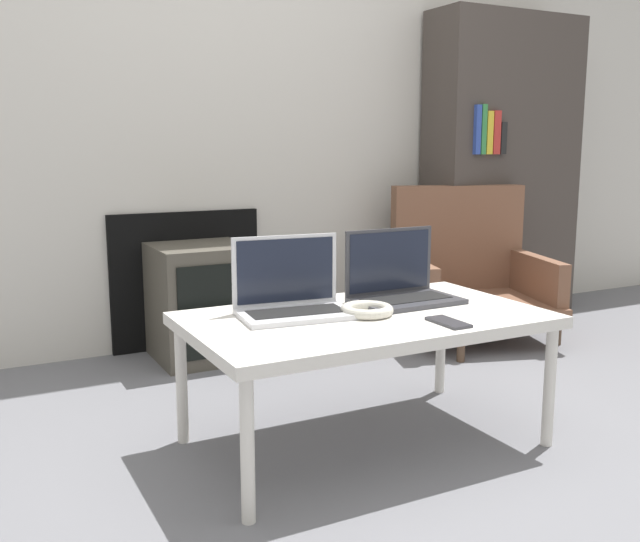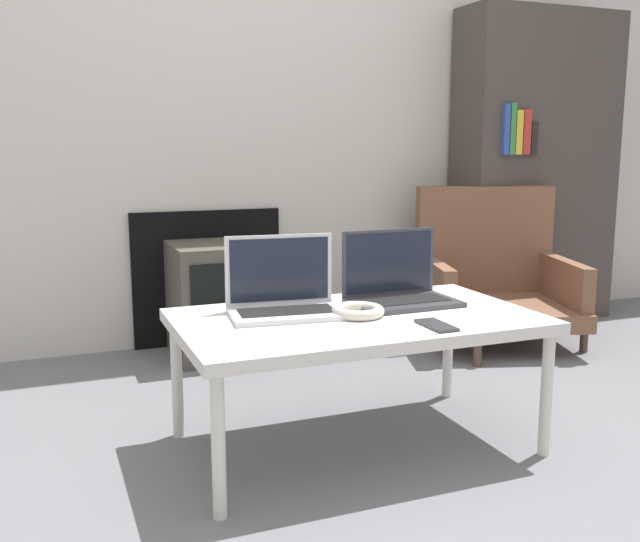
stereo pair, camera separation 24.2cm
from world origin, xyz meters
TOP-DOWN VIEW (x-y plane):
  - ground_plane at (0.00, 0.00)m, footprint 14.00×14.00m
  - wall_back at (-0.00, 1.75)m, footprint 7.00×0.08m
  - table at (0.00, 0.36)m, footprint 1.08×0.63m
  - laptop_left at (-0.20, 0.48)m, footprint 0.36×0.25m
  - laptop_right at (0.20, 0.48)m, footprint 0.34×0.22m
  - headphones at (-0.00, 0.36)m, footprint 0.16×0.16m
  - phone at (0.15, 0.16)m, footprint 0.06×0.14m
  - tv at (-0.15, 1.49)m, footprint 0.41×0.41m
  - armchair at (1.14, 1.28)m, footprint 0.83×0.79m
  - bookshelf at (1.57, 1.55)m, footprint 0.87×0.32m

SIDE VIEW (x-z plane):
  - ground_plane at x=0.00m, z-range 0.00..0.00m
  - tv at x=-0.15m, z-range 0.00..0.50m
  - armchair at x=1.14m, z-range -0.05..0.68m
  - table at x=0.00m, z-range 0.18..0.59m
  - phone at x=0.15m, z-range 0.42..0.43m
  - headphones at x=0.00m, z-range 0.42..0.45m
  - laptop_left at x=-0.20m, z-range 0.35..0.59m
  - laptop_right at x=0.20m, z-range 0.35..0.59m
  - bookshelf at x=1.57m, z-range 0.00..1.60m
  - wall_back at x=0.00m, z-range -0.01..2.59m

